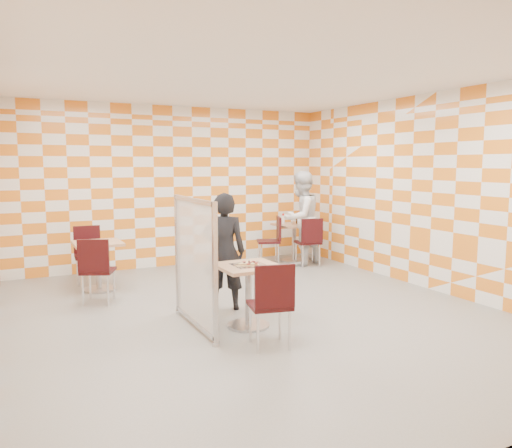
% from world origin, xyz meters
% --- Properties ---
extents(room_shell, '(7.00, 7.00, 7.00)m').
position_xyz_m(room_shell, '(0.00, 0.54, 1.50)').
color(room_shell, gray).
rests_on(room_shell, ground).
extents(main_table, '(0.70, 0.70, 0.75)m').
position_xyz_m(main_table, '(-0.30, -0.40, 0.51)').
color(main_table, tan).
rests_on(main_table, ground).
extents(second_table, '(0.70, 0.70, 0.75)m').
position_xyz_m(second_table, '(2.24, 2.82, 0.51)').
color(second_table, tan).
rests_on(second_table, ground).
extents(empty_table, '(0.70, 0.70, 0.75)m').
position_xyz_m(empty_table, '(-1.62, 2.17, 0.51)').
color(empty_table, tan).
rests_on(empty_table, ground).
extents(chair_main_front, '(0.50, 0.51, 0.92)m').
position_xyz_m(chair_main_front, '(-0.40, -1.18, 0.54)').
color(chair_main_front, black).
rests_on(chair_main_front, ground).
extents(chair_second_front, '(0.49, 0.49, 0.92)m').
position_xyz_m(chair_second_front, '(2.23, 2.22, 0.54)').
color(chair_second_front, black).
rests_on(chair_second_front, ground).
extents(chair_second_side, '(0.55, 0.55, 0.92)m').
position_xyz_m(chair_second_side, '(1.72, 2.73, 0.54)').
color(chair_second_side, black).
rests_on(chair_second_side, ground).
extents(chair_empty_near, '(0.56, 0.56, 0.92)m').
position_xyz_m(chair_empty_near, '(-1.77, 1.38, 0.54)').
color(chair_empty_near, black).
rests_on(chair_empty_near, ground).
extents(chair_empty_far, '(0.45, 0.46, 0.92)m').
position_xyz_m(chair_empty_far, '(-1.69, 2.77, 0.54)').
color(chair_empty_far, black).
rests_on(chair_empty_far, ground).
extents(partition, '(0.08, 1.38, 1.55)m').
position_xyz_m(partition, '(-0.89, -0.19, 0.79)').
color(partition, white).
rests_on(partition, ground).
extents(man_dark, '(0.67, 0.57, 1.56)m').
position_xyz_m(man_dark, '(-0.27, 0.40, 0.78)').
color(man_dark, black).
rests_on(man_dark, ground).
extents(man_white, '(1.06, 0.95, 1.80)m').
position_xyz_m(man_white, '(2.19, 2.49, 0.90)').
color(man_white, white).
rests_on(man_white, ground).
extents(pizza_on_foil, '(0.40, 0.40, 0.04)m').
position_xyz_m(pizza_on_foil, '(-0.30, -0.41, 0.77)').
color(pizza_on_foil, silver).
rests_on(pizza_on_foil, main_table).
extents(sport_bottle, '(0.06, 0.06, 0.20)m').
position_xyz_m(sport_bottle, '(2.07, 2.97, 0.84)').
color(sport_bottle, white).
rests_on(sport_bottle, second_table).
extents(soda_bottle, '(0.07, 0.07, 0.23)m').
position_xyz_m(soda_bottle, '(2.32, 2.81, 0.85)').
color(soda_bottle, black).
rests_on(soda_bottle, second_table).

